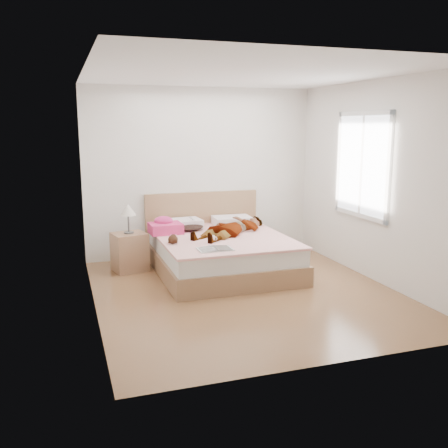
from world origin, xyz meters
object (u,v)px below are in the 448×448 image
object	(u,v)px
magazine	(215,249)
coffee_mug	(212,239)
phone	(192,218)
plush_toy	(173,239)
bed	(220,251)
towel	(165,227)
woman	(233,225)
nightstand	(129,249)

from	to	relation	value
magazine	coffee_mug	size ratio (longest dim) A/B	3.71
phone	plush_toy	size ratio (longest dim) A/B	0.39
bed	towel	bearing A→B (deg)	153.62
towel	plush_toy	world-z (taller)	towel
bed	woman	bearing A→B (deg)	23.26
woman	magazine	bearing A→B (deg)	-69.17
phone	magazine	world-z (taller)	phone
woman	magazine	world-z (taller)	woman
phone	coffee_mug	world-z (taller)	phone
plush_toy	nightstand	distance (m)	0.86
woman	bed	size ratio (longest dim) A/B	0.73
bed	magazine	xyz separation A→B (m)	(-0.32, -0.80, 0.24)
bed	nightstand	xyz separation A→B (m)	(-1.22, 0.36, 0.04)
woman	plush_toy	xyz separation A→B (m)	(-0.97, -0.40, -0.05)
towel	phone	bearing A→B (deg)	18.48
woman	plush_toy	distance (m)	1.05
nightstand	magazine	bearing A→B (deg)	-52.11
coffee_mug	nightstand	size ratio (longest dim) A/B	0.12
phone	plush_toy	world-z (taller)	phone
magazine	nightstand	world-z (taller)	nightstand
magazine	plush_toy	xyz separation A→B (m)	(-0.42, 0.49, 0.05)
phone	bed	bearing A→B (deg)	-98.91
plush_toy	woman	bearing A→B (deg)	22.67
phone	coffee_mug	xyz separation A→B (m)	(0.05, -0.88, -0.12)
woman	nightstand	world-z (taller)	nightstand
towel	coffee_mug	distance (m)	0.88
coffee_mug	plush_toy	world-z (taller)	plush_toy
phone	nightstand	world-z (taller)	nightstand
woman	plush_toy	bearing A→B (deg)	-105.23
phone	woman	bearing A→B (deg)	-76.56
nightstand	towel	bearing A→B (deg)	-1.21
towel	bed	bearing A→B (deg)	-26.38
phone	towel	bearing A→B (deg)	160.58
woman	magazine	size ratio (longest dim) A/B	3.52
magazine	towel	bearing A→B (deg)	108.72
magazine	phone	bearing A→B (deg)	88.06
bed	phone	bearing A→B (deg)	118.99
plush_toy	magazine	bearing A→B (deg)	-49.44
plush_toy	coffee_mug	bearing A→B (deg)	-8.30
plush_toy	nightstand	bearing A→B (deg)	125.79
phone	nightstand	size ratio (longest dim) A/B	0.09
woman	towel	xyz separation A→B (m)	(-0.93, 0.26, -0.01)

